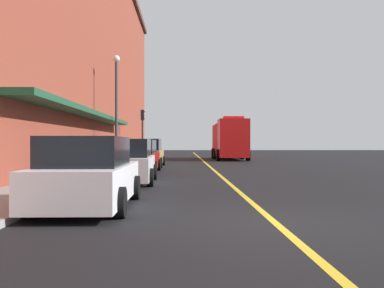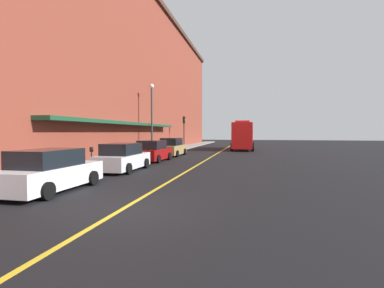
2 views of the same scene
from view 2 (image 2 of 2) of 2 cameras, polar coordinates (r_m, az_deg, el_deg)
ground_plane at (r=33.53m, az=5.26°, el=-1.68°), size 112.00×112.00×0.00m
sidewalk_left at (r=34.79m, az=-4.93°, el=-1.41°), size 2.40×70.00×0.15m
lane_center_stripe at (r=33.53m, az=5.26°, el=-1.67°), size 0.16×70.00×0.01m
brick_building_left at (r=36.79m, az=-15.14°, el=12.97°), size 11.37×64.00×18.35m
parked_car_0 at (r=12.89m, az=-25.99°, el=-4.85°), size 2.12×4.70×1.67m
parked_car_1 at (r=18.13m, az=-13.40°, el=-2.66°), size 2.15×4.64×1.68m
parked_car_2 at (r=23.63m, az=-7.69°, el=-1.46°), size 2.19×4.36×1.68m
parked_car_3 at (r=28.79m, az=-3.91°, el=-0.68°), size 2.06×4.63×1.78m
fire_truck at (r=39.26m, az=10.00°, el=1.50°), size 2.83×8.84×3.77m
parking_meter_0 at (r=17.95m, az=-19.10°, el=-1.90°), size 0.14×0.18×1.33m
parking_meter_1 at (r=22.91m, az=-11.86°, el=-0.93°), size 0.14×0.18×1.33m
parking_meter_2 at (r=19.71m, az=-16.05°, el=-1.50°), size 0.14×0.18×1.33m
street_lamp_left at (r=29.11m, az=-7.88°, el=6.36°), size 0.44×0.44×6.94m
traffic_light_near at (r=39.28m, az=-1.56°, el=3.52°), size 0.38×0.36×4.30m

